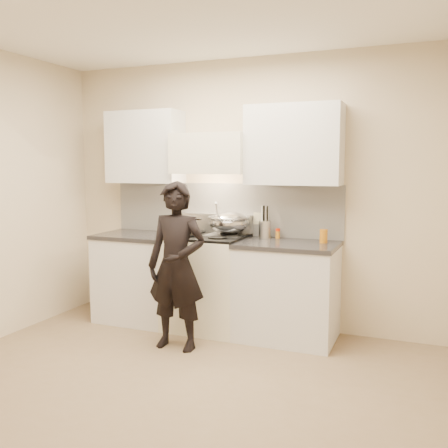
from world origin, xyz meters
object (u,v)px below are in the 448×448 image
object	(u,v)px
counter_right	(287,291)
person	(177,266)
wok	(229,222)
utensil_crock	(265,228)
stove	(207,282)

from	to	relation	value
counter_right	person	size ratio (longest dim) A/B	0.61
wok	utensil_crock	distance (m)	0.36
wok	person	distance (m)	0.81
stove	counter_right	xyz separation A→B (m)	(0.83, 0.00, -0.01)
stove	person	size ratio (longest dim) A/B	0.64
stove	utensil_crock	world-z (taller)	utensil_crock
counter_right	utensil_crock	world-z (taller)	utensil_crock
stove	wok	xyz separation A→B (m)	(0.20, 0.10, 0.60)
counter_right	wok	xyz separation A→B (m)	(-0.63, 0.10, 0.61)
counter_right	person	world-z (taller)	person
counter_right	stove	bearing A→B (deg)	-180.00
stove	person	bearing A→B (deg)	-91.83
wok	utensil_crock	xyz separation A→B (m)	(0.34, 0.10, -0.05)
utensil_crock	wok	bearing A→B (deg)	-163.20
stove	utensil_crock	xyz separation A→B (m)	(0.54, 0.20, 0.54)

